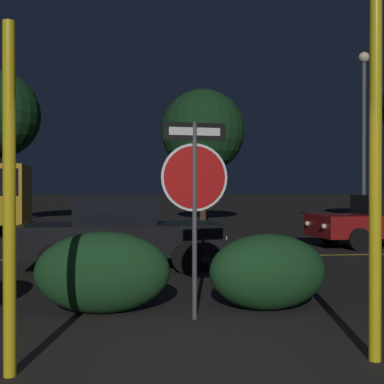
# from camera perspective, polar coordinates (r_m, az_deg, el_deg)

# --- Properties ---
(ground_plane) EXTENTS (260.00, 260.00, 0.00)m
(ground_plane) POSITION_cam_1_polar(r_m,az_deg,el_deg) (5.25, 0.97, -17.94)
(ground_plane) COLOR black
(road_center_stripe) EXTENTS (34.81, 0.12, 0.01)m
(road_center_stripe) POSITION_cam_1_polar(r_m,az_deg,el_deg) (12.78, -3.50, -6.98)
(road_center_stripe) COLOR gold
(road_center_stripe) RESTS_ON ground_plane
(stop_sign) EXTENTS (0.85, 0.12, 2.48)m
(stop_sign) POSITION_cam_1_polar(r_m,az_deg,el_deg) (6.71, 0.27, 1.27)
(stop_sign) COLOR #4C4C51
(stop_sign) RESTS_ON ground_plane
(yellow_pole_left) EXTENTS (0.11, 0.11, 3.12)m
(yellow_pole_left) POSITION_cam_1_polar(r_m,az_deg,el_deg) (4.94, -18.91, -0.71)
(yellow_pole_left) COLOR yellow
(yellow_pole_left) RESTS_ON ground_plane
(yellow_pole_right) EXTENTS (0.12, 0.12, 3.46)m
(yellow_pole_right) POSITION_cam_1_polar(r_m,az_deg,el_deg) (5.39, 18.97, 1.23)
(yellow_pole_right) COLOR yellow
(yellow_pole_right) RESTS_ON ground_plane
(hedge_bush_2) EXTENTS (1.78, 0.84, 1.08)m
(hedge_bush_2) POSITION_cam_1_polar(r_m,az_deg,el_deg) (7.22, -9.50, -8.45)
(hedge_bush_2) COLOR #19421E
(hedge_bush_2) RESTS_ON ground_plane
(hedge_bush_3) EXTENTS (1.59, 0.93, 1.03)m
(hedge_bush_3) POSITION_cam_1_polar(r_m,az_deg,el_deg) (7.40, 8.06, -8.42)
(hedge_bush_3) COLOR #19421E
(hedge_bush_3) RESTS_ON ground_plane
(passing_car_2) EXTENTS (4.20, 1.97, 1.49)m
(passing_car_2) POSITION_cam_1_polar(r_m,az_deg,el_deg) (11.13, -7.73, -4.31)
(passing_car_2) COLOR black
(passing_car_2) RESTS_ON ground_plane
(street_lamp) EXTENTS (0.42, 0.42, 6.82)m
(street_lamp) POSITION_cam_1_polar(r_m,az_deg,el_deg) (21.51, 17.86, 7.41)
(street_lamp) COLOR #4C4C51
(street_lamp) RESTS_ON ground_plane
(tree_0) EXTENTS (3.85, 3.85, 6.19)m
(tree_0) POSITION_cam_1_polar(r_m,az_deg,el_deg) (24.73, 1.16, 6.47)
(tree_0) COLOR #422D1E
(tree_0) RESTS_ON ground_plane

